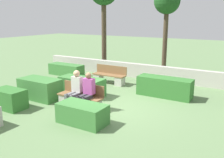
# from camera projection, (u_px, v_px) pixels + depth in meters

# --- Properties ---
(ground_plane) EXTENTS (60.00, 60.00, 0.00)m
(ground_plane) POSITION_uv_depth(u_px,v_px,m) (111.00, 107.00, 8.99)
(ground_plane) COLOR #607F51
(perimeter_wall) EXTENTS (14.10, 0.30, 0.75)m
(perimeter_wall) POSITION_uv_depth(u_px,v_px,m) (157.00, 73.00, 12.71)
(perimeter_wall) COLOR #B7B2A8
(perimeter_wall) RESTS_ON ground_plane
(bench_front) EXTENTS (1.74, 0.48, 0.87)m
(bench_front) POSITION_uv_depth(u_px,v_px,m) (80.00, 99.00, 8.84)
(bench_front) COLOR brown
(bench_front) RESTS_ON ground_plane
(bench_left_side) EXTENTS (1.68, 0.49, 0.87)m
(bench_left_side) POSITION_uv_depth(u_px,v_px,m) (109.00, 77.00, 12.06)
(bench_left_side) COLOR brown
(bench_left_side) RESTS_ON ground_plane
(person_seated_man) EXTENTS (0.38, 0.63, 1.36)m
(person_seated_man) POSITION_uv_depth(u_px,v_px,m) (75.00, 88.00, 8.67)
(person_seated_man) COLOR slate
(person_seated_man) RESTS_ON ground_plane
(person_seated_woman) EXTENTS (0.38, 0.63, 1.34)m
(person_seated_woman) POSITION_uv_depth(u_px,v_px,m) (87.00, 90.00, 8.42)
(person_seated_woman) COLOR #333338
(person_seated_woman) RESTS_ON ground_plane
(hedge_block_near_left) EXTENTS (2.20, 0.71, 0.79)m
(hedge_block_near_left) POSITION_uv_depth(u_px,v_px,m) (164.00, 87.00, 10.11)
(hedge_block_near_left) COLOR #33702D
(hedge_block_near_left) RESTS_ON ground_plane
(hedge_block_near_right) EXTENTS (2.03, 0.71, 0.61)m
(hedge_block_near_right) POSITION_uv_depth(u_px,v_px,m) (66.00, 70.00, 13.86)
(hedge_block_near_right) COLOR #3D7A38
(hedge_block_near_right) RESTS_ON ground_plane
(hedge_block_mid_left) EXTENTS (1.66, 0.86, 0.80)m
(hedge_block_mid_left) POSITION_uv_depth(u_px,v_px,m) (40.00, 89.00, 9.85)
(hedge_block_mid_left) COLOR #3D7A38
(hedge_block_mid_left) RESTS_ON ground_plane
(hedge_block_mid_right) EXTENTS (1.16, 0.68, 0.70)m
(hedge_block_mid_right) POSITION_uv_depth(u_px,v_px,m) (10.00, 99.00, 8.80)
(hedge_block_mid_right) COLOR #33702D
(hedge_block_mid_right) RESTS_ON ground_plane
(hedge_block_far_left) EXTENTS (1.93, 0.77, 0.74)m
(hedge_block_far_left) POSITION_uv_depth(u_px,v_px,m) (82.00, 86.00, 10.30)
(hedge_block_far_left) COLOR #3D7A38
(hedge_block_far_left) RESTS_ON ground_plane
(hedge_block_far_right) EXTENTS (1.50, 0.78, 0.62)m
(hedge_block_far_right) POSITION_uv_depth(u_px,v_px,m) (82.00, 114.00, 7.55)
(hedge_block_far_right) COLOR #3D7A38
(hedge_block_far_right) RESTS_ON ground_plane
(tree_center_left) EXTENTS (1.38, 1.38, 4.67)m
(tree_center_left) POSITION_uv_depth(u_px,v_px,m) (167.00, 4.00, 13.13)
(tree_center_left) COLOR #473828
(tree_center_left) RESTS_ON ground_plane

